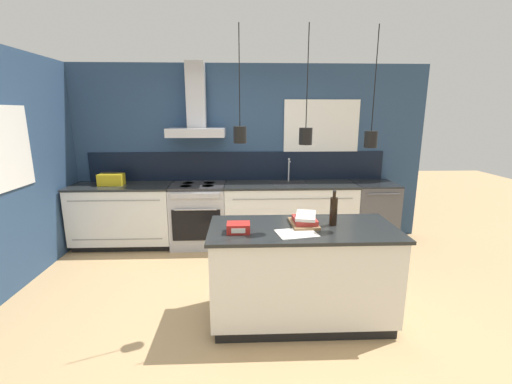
{
  "coord_description": "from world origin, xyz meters",
  "views": [
    {
      "loc": [
        0.07,
        -3.13,
        1.91
      ],
      "look_at": [
        0.22,
        0.57,
        1.05
      ],
      "focal_mm": 24.0,
      "sensor_mm": 36.0,
      "label": 1
    }
  ],
  "objects_px": {
    "dishwasher": "(372,213)",
    "book_stack": "(305,220)",
    "bottle_on_island": "(334,211)",
    "yellow_toolbox": "(111,179)",
    "oven_range": "(199,215)",
    "red_supply_box": "(238,228)"
  },
  "relations": [
    {
      "from": "dishwasher",
      "to": "book_stack",
      "type": "relative_size",
      "value": 2.52
    },
    {
      "from": "bottle_on_island",
      "to": "book_stack",
      "type": "relative_size",
      "value": 0.9
    },
    {
      "from": "book_stack",
      "to": "yellow_toolbox",
      "type": "bearing_deg",
      "value": 142.44
    },
    {
      "from": "dishwasher",
      "to": "book_stack",
      "type": "distance_m",
      "value": 2.36
    },
    {
      "from": "oven_range",
      "to": "red_supply_box",
      "type": "distance_m",
      "value": 2.18
    },
    {
      "from": "dishwasher",
      "to": "book_stack",
      "type": "xyz_separation_m",
      "value": [
        -1.37,
        -1.86,
        0.5
      ]
    },
    {
      "from": "bottle_on_island",
      "to": "red_supply_box",
      "type": "xyz_separation_m",
      "value": [
        -0.86,
        -0.16,
        -0.1
      ]
    },
    {
      "from": "bottle_on_island",
      "to": "oven_range",
      "type": "bearing_deg",
      "value": 128.04
    },
    {
      "from": "book_stack",
      "to": "red_supply_box",
      "type": "distance_m",
      "value": 0.63
    },
    {
      "from": "dishwasher",
      "to": "bottle_on_island",
      "type": "distance_m",
      "value": 2.26
    },
    {
      "from": "yellow_toolbox",
      "to": "red_supply_box",
      "type": "bearing_deg",
      "value": -48.25
    },
    {
      "from": "oven_range",
      "to": "red_supply_box",
      "type": "bearing_deg",
      "value": -73.47
    },
    {
      "from": "dishwasher",
      "to": "book_stack",
      "type": "bearing_deg",
      "value": -126.3
    },
    {
      "from": "red_supply_box",
      "to": "book_stack",
      "type": "bearing_deg",
      "value": 16.33
    },
    {
      "from": "dishwasher",
      "to": "red_supply_box",
      "type": "relative_size",
      "value": 4.61
    },
    {
      "from": "dishwasher",
      "to": "red_supply_box",
      "type": "bearing_deg",
      "value": -134.03
    },
    {
      "from": "oven_range",
      "to": "bottle_on_island",
      "type": "xyz_separation_m",
      "value": [
        1.46,
        -1.87,
        0.59
      ]
    },
    {
      "from": "oven_range",
      "to": "book_stack",
      "type": "xyz_separation_m",
      "value": [
        1.21,
        -1.86,
        0.5
      ]
    },
    {
      "from": "book_stack",
      "to": "yellow_toolbox",
      "type": "height_order",
      "value": "yellow_toolbox"
    },
    {
      "from": "book_stack",
      "to": "yellow_toolbox",
      "type": "xyz_separation_m",
      "value": [
        -2.42,
        1.86,
        0.04
      ]
    },
    {
      "from": "bottle_on_island",
      "to": "dishwasher",
      "type": "bearing_deg",
      "value": 59.42
    },
    {
      "from": "bottle_on_island",
      "to": "book_stack",
      "type": "distance_m",
      "value": 0.27
    }
  ]
}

